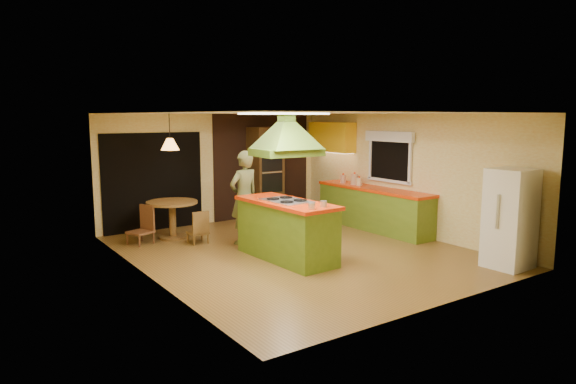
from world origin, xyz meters
TOP-DOWN VIEW (x-y plane):
  - ground at (0.00, 0.00)m, footprint 6.50×6.50m
  - room_walls at (0.00, 0.00)m, footprint 5.50×6.50m
  - ceiling_plane at (0.00, 0.00)m, footprint 6.50×6.50m
  - brick_panel at (1.25, 3.23)m, footprint 2.64×0.03m
  - nook_opening at (-1.50, 3.23)m, footprint 2.20×0.03m
  - right_counter at (2.45, 0.60)m, footprint 0.62×3.05m
  - upper_cabinets at (2.57, 2.20)m, footprint 0.34×1.40m
  - window_right at (2.70, 0.40)m, footprint 0.12×1.35m
  - fluor_panel at (-1.10, -1.20)m, footprint 1.20×0.60m
  - kitchen_island at (-0.44, -0.28)m, footprint 0.91×2.08m
  - range_hood at (-0.44, -0.28)m, footprint 1.11×0.83m
  - man at (-0.49, 1.09)m, footprint 0.73×0.55m
  - refrigerator at (2.27, -2.73)m, footprint 0.69×0.65m
  - wall_oven at (1.16, 2.95)m, footprint 0.74×0.62m
  - dining_table at (-1.48, 2.27)m, footprint 1.01×1.01m
  - chair_left at (-2.18, 2.17)m, footprint 0.53×0.53m
  - chair_near at (-1.23, 1.62)m, footprint 0.36×0.36m
  - pendant_lamp at (-1.48, 2.27)m, footprint 0.36×0.36m
  - canister_large at (2.40, 1.17)m, footprint 0.17×0.17m
  - canister_medium at (2.40, 1.55)m, footprint 0.14×0.14m
  - canister_small at (2.40, 1.01)m, footprint 0.14×0.14m

SIDE VIEW (x-z plane):
  - ground at x=0.00m, z-range 0.00..0.00m
  - chair_near at x=-1.23m, z-range 0.00..0.65m
  - chair_left at x=-2.18m, z-range 0.00..0.74m
  - right_counter at x=2.45m, z-range 0.00..0.92m
  - kitchen_island at x=-0.44m, z-range 0.00..1.03m
  - dining_table at x=-1.48m, z-range 0.15..0.91m
  - refrigerator at x=2.27m, z-range 0.00..1.62m
  - man at x=-0.49m, z-range 0.00..1.80m
  - canister_small at x=2.40m, z-range 0.92..1.09m
  - canister_medium at x=2.40m, z-range 0.92..1.10m
  - canister_large at x=2.40m, z-range 0.92..1.16m
  - nook_opening at x=-1.50m, z-range 0.00..2.10m
  - wall_oven at x=1.16m, z-range 0.00..2.19m
  - room_walls at x=0.00m, z-range -2.00..4.50m
  - brick_panel at x=1.25m, z-range 0.00..2.50m
  - window_right at x=2.70m, z-range 1.24..2.30m
  - pendant_lamp at x=-1.48m, z-range 1.78..2.02m
  - upper_cabinets at x=2.57m, z-range 1.60..2.30m
  - range_hood at x=-0.44m, z-range 1.85..2.65m
  - fluor_panel at x=-1.10m, z-range 2.47..2.50m
  - ceiling_plane at x=0.00m, z-range 2.50..2.50m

